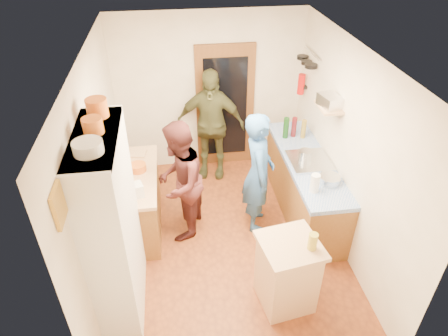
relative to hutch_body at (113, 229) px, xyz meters
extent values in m
cube|color=brown|center=(1.30, 0.80, -1.11)|extent=(3.00, 4.00, 0.02)
cube|color=silver|center=(1.30, 0.80, 1.51)|extent=(3.00, 4.00, 0.02)
cube|color=silver|center=(1.30, 2.81, 0.20)|extent=(3.00, 0.02, 2.60)
cube|color=silver|center=(1.30, -1.21, 0.20)|extent=(3.00, 0.02, 2.60)
cube|color=silver|center=(-0.21, 0.80, 0.20)|extent=(0.02, 4.00, 2.60)
cube|color=silver|center=(2.81, 0.80, 0.20)|extent=(0.02, 4.00, 2.60)
cube|color=brown|center=(1.55, 2.77, -0.05)|extent=(0.95, 0.06, 2.10)
cube|color=black|center=(1.55, 2.74, -0.05)|extent=(0.70, 0.02, 1.70)
cube|color=white|center=(0.00, 0.00, 0.00)|extent=(0.40, 1.20, 2.20)
cube|color=white|center=(0.00, 0.00, 1.08)|extent=(0.40, 1.14, 0.04)
cylinder|color=white|center=(0.00, -0.28, 1.15)|extent=(0.25, 0.25, 0.10)
cylinder|color=orange|center=(0.00, 0.05, 1.17)|extent=(0.18, 0.18, 0.14)
cylinder|color=orange|center=(0.00, 0.37, 1.19)|extent=(0.20, 0.20, 0.18)
cube|color=brown|center=(0.10, 1.25, -0.68)|extent=(0.60, 1.40, 0.85)
cube|color=tan|center=(0.10, 1.25, -0.23)|extent=(0.64, 1.44, 0.05)
cube|color=white|center=(0.15, 0.77, -0.11)|extent=(0.26, 0.22, 0.17)
cylinder|color=white|center=(0.05, 1.12, -0.12)|extent=(0.19, 0.19, 0.17)
cylinder|color=orange|center=(0.18, 1.34, -0.15)|extent=(0.27, 0.27, 0.10)
cube|color=tan|center=(0.12, 1.76, -0.19)|extent=(0.34, 0.27, 0.02)
cube|color=brown|center=(2.50, 1.30, -0.68)|extent=(0.60, 2.20, 0.84)
cube|color=blue|center=(2.50, 1.30, -0.23)|extent=(0.62, 2.22, 0.06)
cube|color=silver|center=(2.50, 1.22, -0.18)|extent=(0.55, 0.58, 0.04)
cylinder|color=silver|center=(2.45, 1.27, -0.10)|extent=(0.18, 0.18, 0.12)
cylinder|color=#143F14|center=(2.35, 1.93, -0.04)|extent=(0.09, 0.09, 0.33)
cylinder|color=#591419|center=(2.48, 1.95, -0.05)|extent=(0.08, 0.08, 0.31)
cylinder|color=olive|center=(2.61, 1.89, -0.05)|extent=(0.09, 0.09, 0.29)
cylinder|color=white|center=(2.35, 0.58, -0.08)|extent=(0.14, 0.14, 0.24)
cylinder|color=silver|center=(2.60, 0.72, -0.15)|extent=(0.32, 0.32, 0.10)
cube|color=tan|center=(1.81, -0.27, -0.67)|extent=(0.63, 0.63, 0.86)
cube|color=tan|center=(1.81, -0.27, -0.22)|extent=(0.71, 0.71, 0.05)
cube|color=white|center=(1.76, -0.23, -0.21)|extent=(0.39, 0.33, 0.02)
cylinder|color=#AD9E2D|center=(2.01, -0.36, -0.09)|extent=(0.11, 0.11, 0.19)
cylinder|color=silver|center=(2.76, 2.33, 0.95)|extent=(0.02, 0.65, 0.02)
cylinder|color=black|center=(2.70, 2.15, 0.82)|extent=(0.18, 0.18, 0.05)
cylinder|color=black|center=(2.70, 2.35, 0.80)|extent=(0.16, 0.16, 0.05)
cylinder|color=black|center=(2.70, 2.55, 0.81)|extent=(0.17, 0.17, 0.05)
cube|color=tan|center=(2.67, 1.25, 0.60)|extent=(0.26, 0.42, 0.03)
cube|color=silver|center=(2.67, 1.25, 0.69)|extent=(0.29, 0.34, 0.15)
cube|color=black|center=(2.77, 2.50, 0.35)|extent=(0.06, 0.10, 0.04)
cylinder|color=red|center=(2.71, 2.50, 0.40)|extent=(0.11, 0.11, 0.32)
cube|color=gold|center=(-0.18, -0.75, 0.95)|extent=(0.03, 0.25, 0.30)
imported|color=#2F5B9E|center=(1.79, 1.06, -0.23)|extent=(0.50, 0.68, 1.75)
imported|color=#461E1D|center=(0.75, 1.10, -0.25)|extent=(0.85, 0.97, 1.69)
imported|color=#414224|center=(1.28, 2.44, -0.18)|extent=(1.15, 0.68, 1.84)
camera|label=1|loc=(0.71, -3.15, 2.82)|focal=32.00mm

